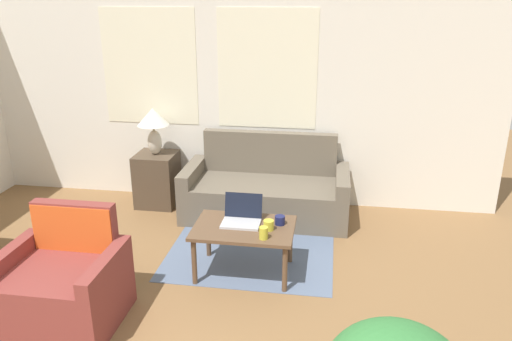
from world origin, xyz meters
name	(u,v)px	position (x,y,z in m)	size (l,w,h in m)	color
wall_back	(215,90)	(0.00, 4.10, 1.31)	(6.38, 0.06, 2.60)	white
rug	(255,241)	(0.62, 3.02, 0.00)	(1.56, 1.77, 0.01)	slate
couch	(266,192)	(0.65, 3.68, 0.26)	(1.78, 0.80, 0.88)	#665B4C
armchair	(64,286)	(-0.59, 1.57, 0.28)	(0.85, 0.72, 0.84)	brown
side_table	(157,179)	(-0.64, 3.77, 0.31)	(0.45, 0.45, 0.61)	#4C3D2D
table_lamp	(153,123)	(-0.64, 3.77, 0.98)	(0.35, 0.35, 0.53)	beige
coffee_table	(244,232)	(0.62, 2.42, 0.39)	(0.86, 0.59, 0.45)	brown
laptop	(242,217)	(0.59, 2.50, 0.50)	(0.33, 0.28, 0.23)	#B7B7BC
cup_navy	(269,225)	(0.84, 2.39, 0.49)	(0.09, 0.09, 0.09)	gold
cup_yellow	(280,220)	(0.92, 2.51, 0.49)	(0.09, 0.09, 0.08)	#191E4C
cup_white	(264,233)	(0.82, 2.22, 0.50)	(0.07, 0.07, 0.10)	gold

